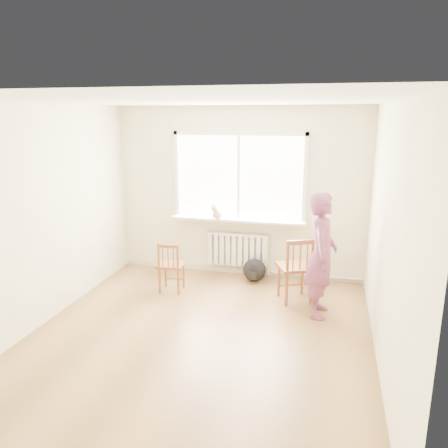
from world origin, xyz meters
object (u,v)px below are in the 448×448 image
Objects in this scene: chair_left at (171,267)px; chair_right at (296,270)px; cat at (218,212)px; backpack at (254,270)px; person at (321,255)px.

chair_right is at bearing 178.77° from chair_left.
cat is (0.50, 0.82, 0.68)m from chair_left.
cat is 1.10× the size of backpack.
backpack is at bearing -66.40° from chair_right.
person reaches higher than backpack.
chair_left is at bearing -21.59° from chair_right.
person is at bearing 169.85° from chair_left.
chair_left is at bearing -147.61° from backpack.
person reaches higher than cat.
chair_left reaches higher than backpack.
person is at bearing -43.10° from backpack.
chair_right is at bearing 45.78° from person.
cat reaches higher than chair_right.
chair_right is 2.58× the size of backpack.
chair_left is 1.83m from chair_right.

